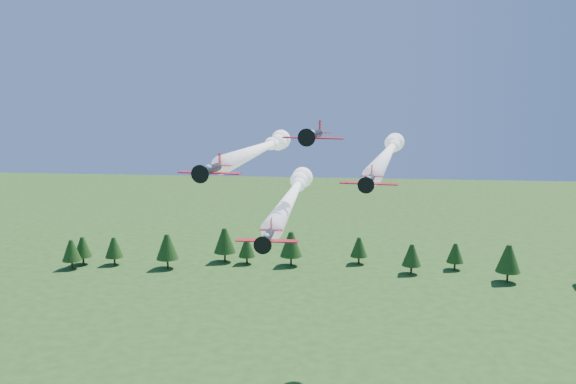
# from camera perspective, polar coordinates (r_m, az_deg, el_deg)

# --- Properties ---
(plane_lead) EXTENTS (6.72, 51.45, 3.70)m
(plane_lead) POSITION_cam_1_polar(r_m,az_deg,el_deg) (97.14, 0.48, -0.05)
(plane_lead) COLOR black
(plane_lead) RESTS_ON ground
(plane_left) EXTENTS (9.70, 50.11, 3.70)m
(plane_left) POSITION_cam_1_polar(r_m,az_deg,el_deg) (106.95, -2.31, 3.94)
(plane_left) COLOR black
(plane_left) RESTS_ON ground
(plane_right) EXTENTS (11.71, 59.72, 3.70)m
(plane_right) POSITION_cam_1_polar(r_m,az_deg,el_deg) (110.40, 8.92, 3.53)
(plane_right) COLOR black
(plane_right) RESTS_ON ground
(plane_slot) EXTENTS (8.05, 8.78, 2.81)m
(plane_slot) POSITION_cam_1_polar(r_m,az_deg,el_deg) (82.68, 2.30, 5.08)
(plane_slot) COLOR black
(plane_slot) RESTS_ON ground
(treeline) EXTENTS (164.46, 21.25, 10.74)m
(treeline) POSITION_cam_1_polar(r_m,az_deg,el_deg) (191.85, 3.51, -5.19)
(treeline) COLOR #382314
(treeline) RESTS_ON ground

